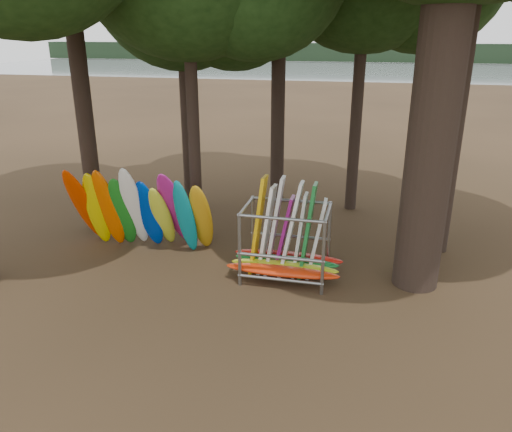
# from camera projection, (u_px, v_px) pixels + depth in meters

# --- Properties ---
(ground) EXTENTS (120.00, 120.00, 0.00)m
(ground) POSITION_uv_depth(u_px,v_px,m) (232.00, 280.00, 13.92)
(ground) COLOR #47331E
(ground) RESTS_ON ground
(lake) EXTENTS (160.00, 160.00, 0.00)m
(lake) POSITION_uv_depth(u_px,v_px,m) (351.00, 82.00, 68.66)
(lake) COLOR gray
(lake) RESTS_ON ground
(far_shore) EXTENTS (160.00, 4.00, 4.00)m
(far_shore) POSITION_uv_depth(u_px,v_px,m) (364.00, 52.00, 113.59)
(far_shore) COLOR black
(far_shore) RESTS_ON ground
(kayak_row) EXTENTS (4.60, 2.14, 2.99)m
(kayak_row) POSITION_uv_depth(u_px,v_px,m) (140.00, 211.00, 15.44)
(kayak_row) COLOR #D43100
(kayak_row) RESTS_ON ground
(storage_rack) EXTENTS (3.18, 1.51, 2.87)m
(storage_rack) POSITION_uv_depth(u_px,v_px,m) (286.00, 245.00, 13.78)
(storage_rack) COLOR gray
(storage_rack) RESTS_ON ground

